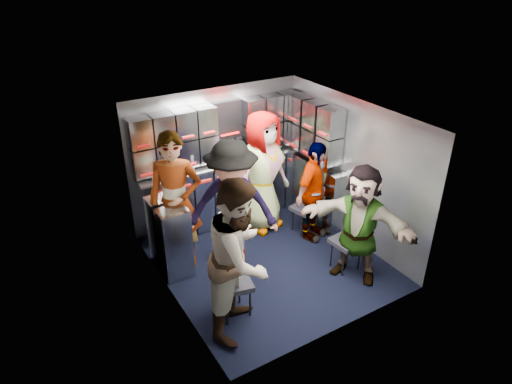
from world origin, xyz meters
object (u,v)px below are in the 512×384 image
jump_seat_mid_right (305,209)px  attendant_arc_a (240,257)px  jump_seat_near_left (233,285)px  attendant_arc_b (232,208)px  jump_seat_near_right (347,243)px  jump_seat_mid_left (227,237)px  attendant_standing (176,203)px  attendant_arc_e (359,224)px  jump_seat_center (256,198)px  attendant_arc_d (314,192)px  attendant_arc_c (262,172)px

jump_seat_mid_right → attendant_arc_a: (-1.80, -1.22, 0.55)m
jump_seat_near_left → attendant_arc_b: 1.06m
jump_seat_near_right → jump_seat_mid_left: bearing=141.9°
jump_seat_mid_left → attendant_standing: attendant_standing is taller
jump_seat_near_right → attendant_arc_e: 0.44m
jump_seat_mid_left → jump_seat_mid_right: 1.35m
jump_seat_center → attendant_arc_e: bearing=-77.9°
attendant_standing → attendant_arc_d: (1.94, -0.40, -0.19)m
attendant_arc_b → jump_seat_near_left: bearing=-86.5°
jump_seat_mid_right → attendant_arc_e: size_ratio=0.27×
attendant_arc_a → attendant_arc_e: 1.73m
attendant_arc_e → jump_seat_mid_right: bearing=146.1°
jump_seat_near_left → attendant_arc_a: 0.53m
attendant_arc_d → attendant_arc_c: bearing=101.9°
jump_seat_near_right → attendant_standing: (-1.87, 1.25, 0.55)m
jump_seat_center → attendant_arc_d: bearing=-60.2°
attendant_arc_b → attendant_arc_c: bearing=69.5°
jump_seat_mid_left → jump_seat_center: bearing=37.5°
jump_seat_mid_left → attendant_arc_c: 1.16m
jump_seat_center → jump_seat_near_right: bearing=-76.7°
jump_seat_near_left → attendant_standing: bearing=96.6°
attendant_arc_b → attendant_arc_c: attendant_arc_c is taller
attendant_arc_e → jump_seat_near_left: bearing=-126.2°
attendant_arc_b → attendant_arc_e: (1.27, -1.00, -0.12)m
attendant_arc_a → attendant_arc_b: (0.45, 1.01, -0.01)m
jump_seat_near_right → attendant_arc_d: size_ratio=0.30×
attendant_standing → attendant_arc_d: attendant_standing is taller
jump_seat_mid_left → jump_seat_center: 1.11m
attendant_arc_d → jump_seat_near_right: bearing=-119.3°
attendant_standing → attendant_arc_e: 2.36m
jump_seat_center → attendant_arc_a: 2.34m
attendant_standing → attendant_arc_d: size_ratio=1.25×
jump_seat_near_right → attendant_arc_c: 1.63m
jump_seat_near_left → attendant_arc_c: 2.06m
attendant_arc_d → jump_seat_near_left: bearing=-178.8°
attendant_arc_c → attendant_arc_e: attendant_arc_c is taller
jump_seat_near_right → attendant_standing: attendant_standing is taller
attendant_standing → attendant_arc_c: (1.47, 0.24, -0.02)m
jump_seat_center → jump_seat_near_right: (0.40, -1.67, 0.00)m
attendant_arc_b → attendant_arc_c: (0.88, 0.67, 0.01)m
jump_seat_near_left → jump_seat_mid_left: 1.10m
jump_seat_center → jump_seat_mid_right: jump_seat_center is taller
jump_seat_near_right → attendant_arc_e: (0.00, -0.18, 0.40)m
jump_seat_mid_left → jump_seat_center: (0.88, 0.67, 0.04)m
jump_seat_near_left → attendant_arc_d: size_ratio=0.32×
attendant_arc_b → attendant_arc_d: size_ratio=1.21×
jump_seat_center → attendant_arc_b: 1.33m
attendant_arc_b → attendant_arc_d: (1.35, 0.03, -0.16)m
jump_seat_mid_left → attendant_arc_d: bearing=-6.3°
jump_seat_mid_left → jump_seat_center: jump_seat_center is taller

